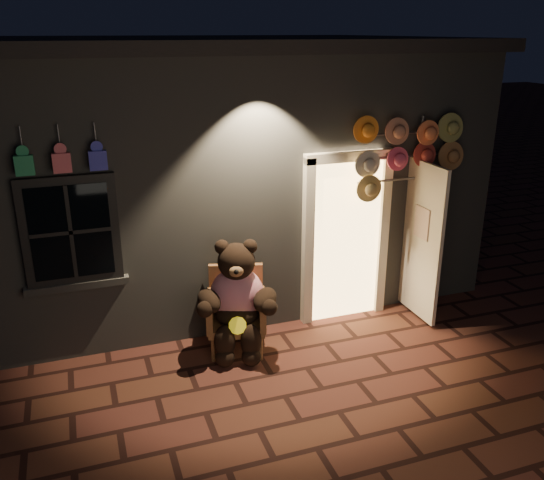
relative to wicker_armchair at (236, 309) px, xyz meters
name	(u,v)px	position (x,y,z in m)	size (l,w,h in m)	color
ground	(285,396)	(0.18, -1.15, -0.48)	(60.00, 60.00, 0.00)	#4D241D
shop_building	(196,155)	(0.19, 2.84, 1.25)	(7.30, 5.95, 3.51)	slate
wicker_armchair	(236,309)	(0.00, 0.00, 0.00)	(0.79, 0.75, 0.97)	brown
teddy_bear	(237,299)	(-0.02, -0.12, 0.19)	(0.96, 0.87, 1.37)	#CB1544
hat_rack	(406,152)	(2.20, 0.13, 1.68)	(1.47, 0.22, 2.59)	#59595E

